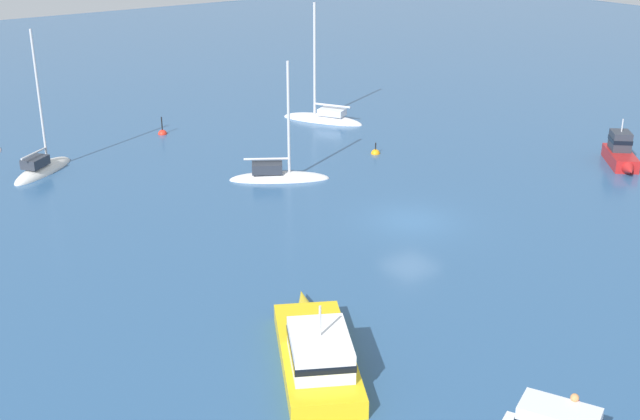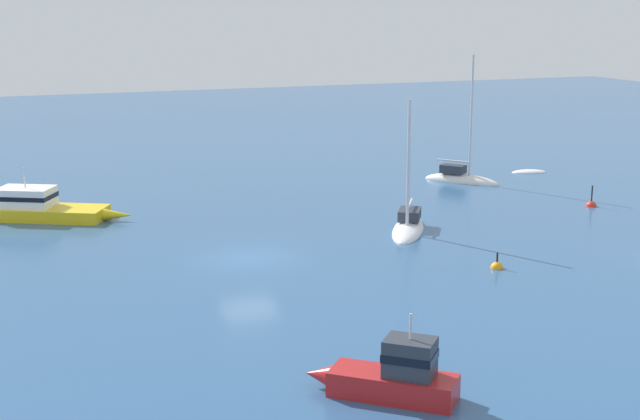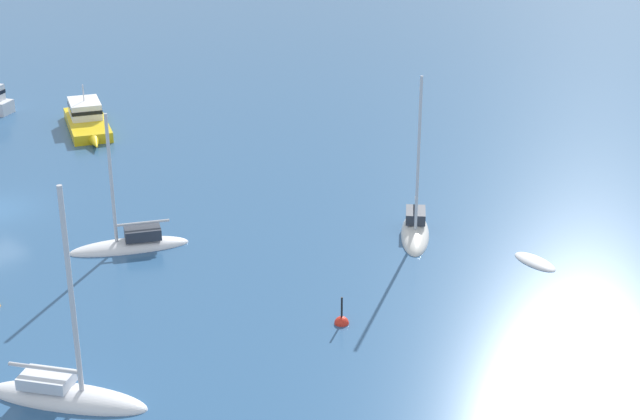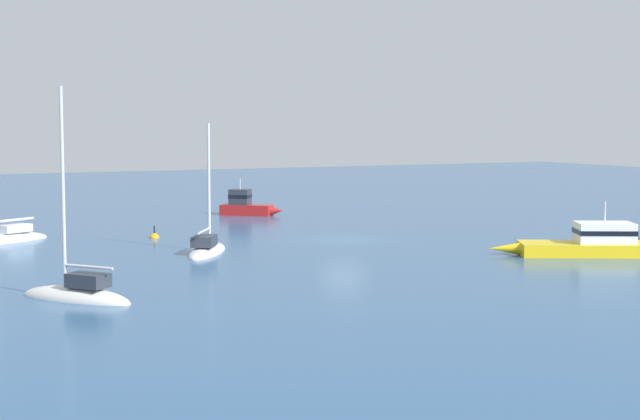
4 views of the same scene
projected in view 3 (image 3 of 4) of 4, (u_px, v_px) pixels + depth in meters
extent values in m
ellipsoid|color=silver|center=(415.00, 235.00, 46.83)|extent=(4.12, 4.79, 1.04)
cube|color=#2D333D|center=(416.00, 215.00, 47.09)|extent=(1.66, 1.77, 0.53)
cylinder|color=silver|center=(418.00, 155.00, 44.73)|extent=(0.14, 0.14, 7.51)
cylinder|color=silver|center=(416.00, 205.00, 46.91)|extent=(1.46, 1.85, 0.11)
cube|color=yellow|center=(88.00, 125.00, 62.13)|extent=(6.89, 5.18, 0.64)
cone|color=yellow|center=(96.00, 144.00, 58.60)|extent=(1.74, 1.33, 0.64)
cube|color=white|center=(85.00, 108.00, 62.61)|extent=(3.35, 2.99, 1.02)
cube|color=black|center=(85.00, 108.00, 62.59)|extent=(3.41, 3.04, 0.24)
cylinder|color=silver|center=(83.00, 93.00, 62.21)|extent=(0.08, 0.08, 1.07)
ellipsoid|color=white|center=(535.00, 262.00, 44.00)|extent=(2.56, 1.59, 0.40)
ellipsoid|color=white|center=(67.00, 400.00, 33.77)|extent=(5.96, 4.32, 1.00)
cube|color=silver|center=(46.00, 380.00, 33.64)|extent=(2.10, 1.84, 0.43)
cylinder|color=silver|center=(71.00, 292.00, 32.00)|extent=(0.18, 0.18, 7.59)
cylinder|color=silver|center=(44.00, 368.00, 33.47)|extent=(2.40, 1.46, 0.15)
ellipsoid|color=white|center=(129.00, 248.00, 45.44)|extent=(4.23, 5.51, 0.86)
cube|color=#2D333D|center=(143.00, 233.00, 45.33)|extent=(1.78, 1.97, 0.53)
cylinder|color=silver|center=(111.00, 179.00, 43.95)|extent=(0.16, 0.16, 6.19)
cylinder|color=silver|center=(142.00, 223.00, 45.14)|extent=(1.44, 2.19, 0.13)
sphere|color=red|center=(342.00, 323.00, 38.78)|extent=(0.60, 0.60, 0.60)
cylinder|color=black|center=(342.00, 307.00, 38.50)|extent=(0.08, 0.08, 0.88)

